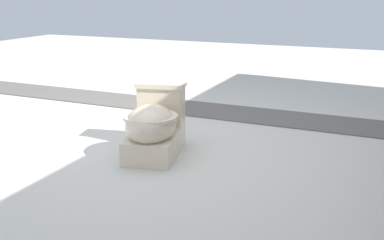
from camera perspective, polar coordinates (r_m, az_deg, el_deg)
The scene contains 3 objects.
ground_plane at distance 3.50m, azimuth -4.77°, elevation -3.55°, with size 14.00×14.00×0.00m, color beige.
gravel_strip at distance 4.40m, azimuth 8.49°, elevation 0.55°, with size 0.56×8.00×0.01m, color #605B56.
toilet at distance 3.30m, azimuth -4.79°, elevation -0.76°, with size 0.70×0.50×0.52m.
Camera 1 is at (2.90, 1.58, 1.18)m, focal length 42.00 mm.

